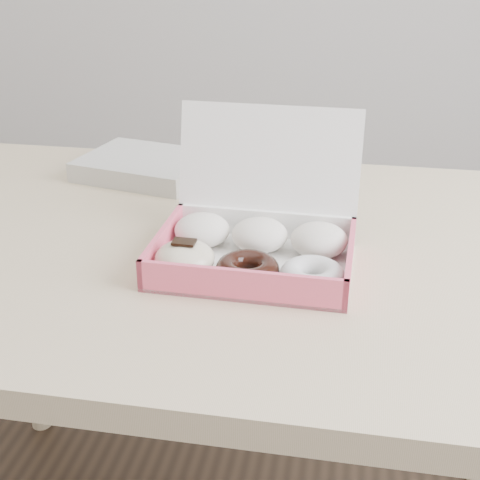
# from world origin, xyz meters

# --- Properties ---
(table) EXTENTS (1.20, 0.80, 0.75)m
(table) POSITION_xyz_m (0.00, 0.00, 0.67)
(table) COLOR tan
(table) RESTS_ON ground
(donut_box) EXTENTS (0.28, 0.25, 0.20)m
(donut_box) POSITION_xyz_m (0.07, -0.06, 0.78)
(donut_box) COLOR white
(donut_box) RESTS_ON table
(newspapers) EXTENTS (0.26, 0.23, 0.04)m
(newspapers) POSITION_xyz_m (-0.19, 0.26, 0.77)
(newspapers) COLOR silver
(newspapers) RESTS_ON table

